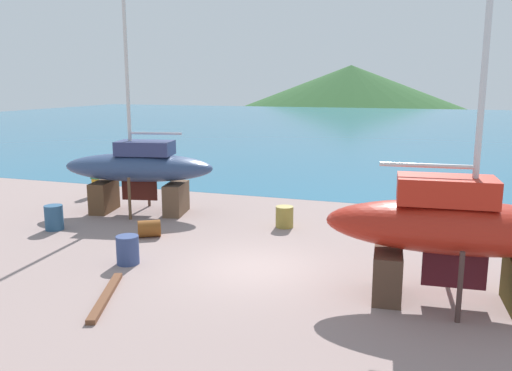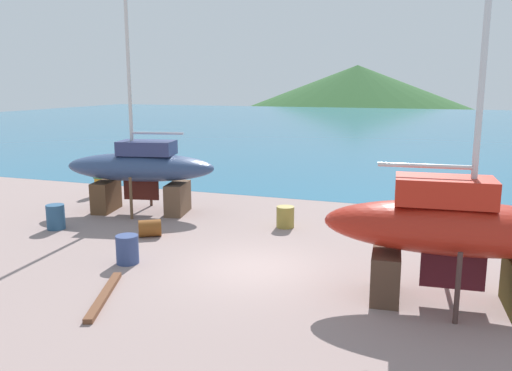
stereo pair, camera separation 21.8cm
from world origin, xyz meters
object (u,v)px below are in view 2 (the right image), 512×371
at_px(worker, 98,178).
at_px(barrel_rust_mid, 127,249).
at_px(barrel_tipped_right, 56,217).
at_px(barrel_ochre, 285,217).
at_px(sailboat_mid_port, 141,169).
at_px(sailboat_far_slipway, 455,230).
at_px(barrel_rust_far, 150,228).

xyz_separation_m(worker, barrel_rust_mid, (6.87, -8.04, -0.40)).
height_order(barrel_tipped_right, barrel_ochre, barrel_tipped_right).
bearing_deg(sailboat_mid_port, sailboat_far_slipway, 143.96).
bearing_deg(barrel_ochre, barrel_tipped_right, -158.87).
xyz_separation_m(sailboat_mid_port, worker, (-3.87, 2.32, -1.01)).
relative_size(sailboat_far_slipway, barrel_ochre, 14.73).
relative_size(barrel_rust_mid, barrel_ochre, 1.08).
height_order(barrel_tipped_right, barrel_rust_mid, barrel_tipped_right).
height_order(sailboat_far_slipway, barrel_rust_mid, sailboat_far_slipway).
xyz_separation_m(sailboat_mid_port, barrel_rust_mid, (3.00, -5.72, -1.40)).
bearing_deg(barrel_ochre, barrel_rust_far, -146.69).
xyz_separation_m(barrel_rust_mid, barrel_rust_far, (-0.84, 2.70, -0.14)).
relative_size(sailboat_far_slipway, barrel_tipped_right, 12.76).
height_order(sailboat_mid_port, barrel_rust_mid, sailboat_mid_port).
bearing_deg(sailboat_far_slipway, barrel_rust_far, 160.80).
distance_m(worker, barrel_rust_mid, 10.58).
bearing_deg(sailboat_far_slipway, worker, 148.95).
bearing_deg(sailboat_far_slipway, sailboat_mid_port, 150.52).
bearing_deg(worker, sailboat_far_slipway, -106.79).
bearing_deg(barrel_rust_mid, sailboat_mid_port, 117.64).
xyz_separation_m(sailboat_mid_port, barrel_rust_far, (2.16, -3.02, -1.54)).
bearing_deg(worker, barrel_rust_mid, -130.00).
xyz_separation_m(sailboat_far_slipway, barrel_rust_mid, (-9.16, -0.12, -1.45)).
distance_m(worker, barrel_tipped_right, 6.11).
bearing_deg(barrel_rust_far, sailboat_far_slipway, -14.46).
relative_size(barrel_rust_far, barrel_ochre, 0.98).
relative_size(sailboat_mid_port, barrel_tipped_right, 11.93).
height_order(sailboat_far_slipway, barrel_ochre, sailboat_far_slipway).
bearing_deg(worker, barrel_ochre, -94.69).
bearing_deg(barrel_rust_mid, barrel_tipped_right, 152.98).
relative_size(sailboat_far_slipway, barrel_rust_mid, 13.61).
xyz_separation_m(worker, barrel_tipped_right, (2.23, -5.68, -0.37)).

